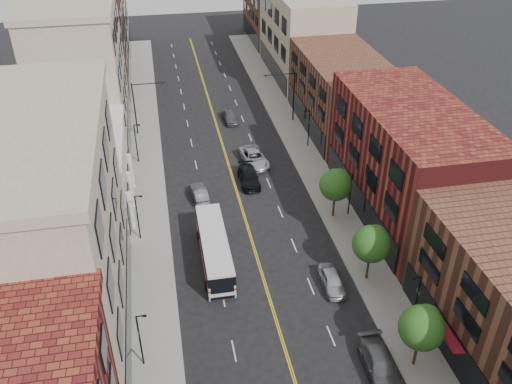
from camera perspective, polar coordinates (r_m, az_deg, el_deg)
sidewalk_left at (r=65.27m, az=-11.32°, el=1.11°), size 4.00×110.00×0.15m
sidewalk_right at (r=67.64m, az=5.79°, el=2.83°), size 4.00×110.00×0.15m
bldg_l_tanoffice at (r=42.93m, az=-21.20°, el=-4.91°), size 10.00×22.00×18.00m
bldg_l_white at (r=60.49m, az=-18.23°, el=1.61°), size 10.00×14.00×8.00m
bldg_l_far_a at (r=73.76m, az=-17.88°, el=11.69°), size 10.00×20.00×18.00m
bldg_l_far_b at (r=93.13m, az=-16.82°, el=15.15°), size 10.00×20.00×15.00m
bldg_r_mid at (r=58.32m, az=15.74°, el=3.14°), size 10.00×22.00×12.00m
bldg_r_far_a at (r=76.06m, az=9.05°, el=10.24°), size 10.00×20.00×10.00m
bldg_r_far_b at (r=94.25m, az=4.91°, el=16.26°), size 10.00×22.00×14.00m
bldg_r_far_c at (r=113.32m, az=2.09°, el=18.40°), size 10.00×18.00×11.00m
tree_r_1 at (r=42.38m, az=17.13°, el=-13.34°), size 3.40×3.40×5.59m
tree_r_2 at (r=48.94m, az=12.11°, el=-5.23°), size 3.40×3.40×5.59m
tree_r_3 at (r=56.52m, az=8.46°, el=0.88°), size 3.40×3.40×5.59m
lamp_l_1 at (r=42.30m, az=-12.09°, el=-14.76°), size 0.81×0.55×5.05m
lamp_l_2 at (r=54.50m, az=-12.34°, el=-2.38°), size 0.81×0.55×5.05m
lamp_l_3 at (r=68.29m, az=-12.49°, el=5.26°), size 0.81×0.55×5.05m
lamp_r_1 at (r=46.20m, az=16.54°, el=-10.60°), size 0.81×0.55×5.05m
lamp_r_2 at (r=57.57m, az=9.86°, el=0.02°), size 0.81×0.55×5.05m
lamp_r_3 at (r=70.76m, az=5.55°, el=6.92°), size 0.81×0.55×5.05m
signal_mast_left at (r=74.82m, az=-12.17°, el=9.22°), size 4.49×0.18×7.20m
signal_mast_right at (r=76.94m, az=3.48°, el=10.58°), size 4.49×0.18×7.20m
city_bus at (r=51.42m, az=-4.40°, el=-5.84°), size 2.74×11.16×2.86m
car_parked_mid at (r=43.57m, az=12.96°, el=-17.36°), size 2.51×5.69×1.63m
car_parked_far at (r=49.61m, az=7.99°, el=-9.22°), size 1.83×4.39×1.49m
car_lane_behind at (r=61.02m, az=-5.98°, el=-0.11°), size 1.96×4.45×1.42m
car_lane_a at (r=63.46m, az=-0.77°, el=1.57°), size 2.23×5.38×1.55m
car_lane_b at (r=67.44m, az=-0.21°, el=3.65°), size 3.38×6.19×1.65m
car_lane_c at (r=78.37m, az=-2.79°, el=7.93°), size 2.10×4.54×1.51m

